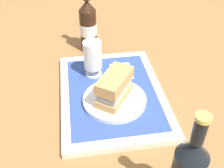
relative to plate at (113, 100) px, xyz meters
name	(u,v)px	position (x,y,z in m)	size (l,w,h in m)	color
ground_plane	(112,96)	(0.05, 0.00, -0.03)	(3.00, 3.00, 0.00)	olive
tray	(112,94)	(0.05, 0.00, -0.02)	(0.44, 0.32, 0.02)	beige
placemat	(112,91)	(0.05, 0.00, -0.01)	(0.38, 0.27, 0.00)	#2D4793
plate	(113,100)	(0.00, 0.00, 0.00)	(0.19, 0.19, 0.01)	white
sandwich	(114,86)	(0.00, 0.00, 0.05)	(0.14, 0.13, 0.08)	tan
beer_glass	(93,57)	(0.15, 0.04, 0.06)	(0.06, 0.06, 0.12)	silver
napkin_folded	(121,71)	(0.15, -0.05, 0.00)	(0.09, 0.07, 0.01)	white
beer_bottle	(88,26)	(0.35, 0.04, 0.08)	(0.07, 0.07, 0.27)	black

